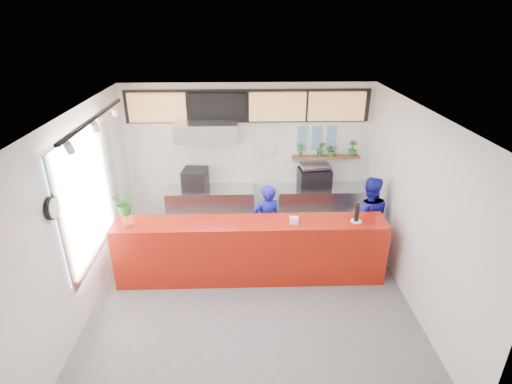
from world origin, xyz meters
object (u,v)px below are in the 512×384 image
(service_counter, at_px, (251,250))
(panini_oven, at_px, (195,179))
(staff_center, at_px, (267,222))
(staff_right, at_px, (367,218))
(pepper_mill, at_px, (357,212))
(espresso_machine, at_px, (314,178))

(service_counter, height_order, panini_oven, panini_oven)
(staff_center, relative_size, staff_right, 0.92)
(staff_right, height_order, pepper_mill, staff_right)
(panini_oven, xyz_separation_m, staff_right, (3.25, -1.16, -0.32))
(espresso_machine, bearing_deg, staff_center, -136.15)
(espresso_machine, xyz_separation_m, staff_center, (-1.04, -1.17, -0.37))
(service_counter, bearing_deg, staff_right, 16.51)
(staff_center, distance_m, pepper_mill, 1.67)
(espresso_machine, xyz_separation_m, pepper_mill, (0.38, -1.84, 0.16))
(espresso_machine, distance_m, staff_right, 1.45)
(staff_right, xyz_separation_m, pepper_mill, (-0.42, -0.68, 0.47))
(service_counter, relative_size, panini_oven, 9.35)
(panini_oven, xyz_separation_m, staff_center, (1.40, -1.17, -0.38))
(panini_oven, distance_m, staff_right, 3.46)
(staff_right, distance_m, pepper_mill, 0.93)
(staff_center, bearing_deg, service_counter, 49.34)
(panini_oven, height_order, pepper_mill, pepper_mill)
(service_counter, distance_m, staff_center, 0.73)
(service_counter, relative_size, staff_right, 2.81)
(staff_right, bearing_deg, staff_center, 9.38)
(panini_oven, relative_size, espresso_machine, 0.75)
(pepper_mill, bearing_deg, service_counter, 178.57)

